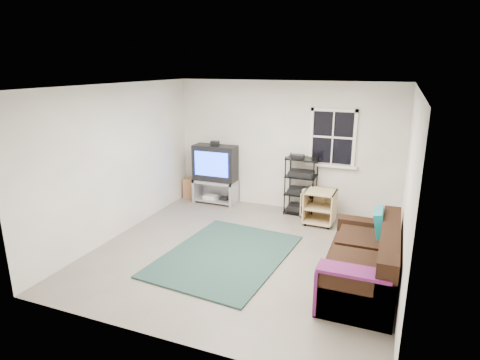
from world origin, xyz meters
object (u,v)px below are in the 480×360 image
at_px(tv_unit, 215,169).
at_px(av_rack, 301,189).
at_px(side_table_left, 320,205).
at_px(sofa, 365,263).
at_px(side_table_right, 313,200).

distance_m(tv_unit, av_rack, 1.87).
bearing_deg(av_rack, tv_unit, -179.47).
bearing_deg(side_table_left, tv_unit, 171.67).
distance_m(av_rack, sofa, 2.79).
distance_m(tv_unit, side_table_right, 2.15).
bearing_deg(tv_unit, side_table_left, -8.33).
height_order(side_table_left, sofa, sofa).
relative_size(side_table_left, sofa, 0.32).
height_order(side_table_right, sofa, sofa).
xyz_separation_m(tv_unit, av_rack, (1.86, 0.02, -0.23)).
height_order(tv_unit, side_table_right, tv_unit).
relative_size(tv_unit, side_table_left, 2.10).
height_order(side_table_left, side_table_right, side_table_left).
xyz_separation_m(tv_unit, sofa, (3.31, -2.37, -0.42)).
bearing_deg(side_table_right, sofa, -63.30).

